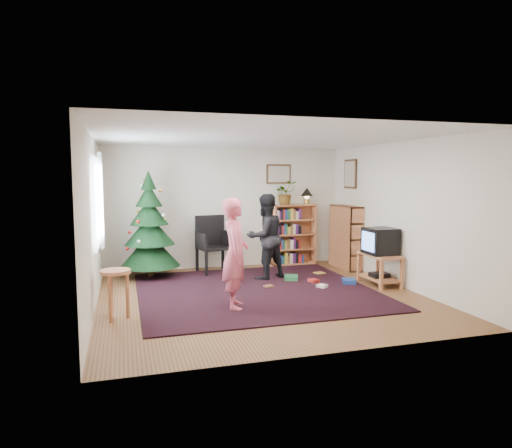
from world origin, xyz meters
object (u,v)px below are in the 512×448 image
object	(u,v)px
bookshelf_back	(294,234)
bookshelf_right	(346,236)
christmas_tree	(150,233)
stool	(116,281)
table_lamp	(307,193)
armchair	(214,241)
tv_stand	(380,267)
potted_plant	(285,193)
picture_back	(279,174)
person_standing	(235,254)
picture_right	(350,174)
person_by_chair	(265,237)
crt_tv	(380,241)

from	to	relation	value
bookshelf_back	bookshelf_right	xyz separation A→B (m)	(0.89, -0.70, 0.00)
christmas_tree	stool	world-z (taller)	christmas_tree
table_lamp	armchair	bearing A→B (deg)	-172.34
tv_stand	potted_plant	size ratio (longest dim) A/B	1.62
armchair	potted_plant	world-z (taller)	potted_plant
christmas_tree	armchair	xyz separation A→B (m)	(1.25, 0.18, -0.23)
picture_back	person_standing	xyz separation A→B (m)	(-1.70, -3.02, -1.15)
stool	person_standing	size ratio (longest dim) A/B	0.42
picture_right	armchair	bearing A→B (deg)	173.85
christmas_tree	person_by_chair	size ratio (longest dim) A/B	1.27
potted_plant	person_by_chair	bearing A→B (deg)	-124.31
stool	picture_back	bearing A→B (deg)	42.51
picture_right	christmas_tree	distance (m)	4.24
potted_plant	picture_right	bearing A→B (deg)	-25.74
picture_back	crt_tv	size ratio (longest dim) A/B	1.05
stool	table_lamp	bearing A→B (deg)	36.61
picture_right	person_standing	bearing A→B (deg)	-142.78
crt_tv	table_lamp	size ratio (longest dim) A/B	1.48
table_lamp	tv_stand	bearing A→B (deg)	-78.06
christmas_tree	person_by_chair	world-z (taller)	christmas_tree
crt_tv	person_by_chair	size ratio (longest dim) A/B	0.33
person_standing	crt_tv	bearing A→B (deg)	-63.06
bookshelf_right	stool	size ratio (longest dim) A/B	1.95
picture_right	potted_plant	size ratio (longest dim) A/B	1.19
christmas_tree	potted_plant	world-z (taller)	christmas_tree
tv_stand	crt_tv	xyz separation A→B (m)	(-0.00, 0.00, 0.46)
tv_stand	armchair	bearing A→B (deg)	143.23
picture_back	stool	world-z (taller)	picture_back
christmas_tree	person_standing	distance (m)	2.65
christmas_tree	armchair	bearing A→B (deg)	8.22
picture_right	bookshelf_right	xyz separation A→B (m)	(-0.14, -0.11, -1.29)
person_by_chair	potted_plant	size ratio (longest dim) A/B	3.14
tv_stand	person_standing	distance (m)	2.89
picture_back	tv_stand	xyz separation A→B (m)	(1.07, -2.35, -1.63)
stool	person_by_chair	world-z (taller)	person_by_chair
picture_back	armchair	distance (m)	2.06
picture_right	bookshelf_right	bearing A→B (deg)	-142.00
potted_plant	stool	bearing A→B (deg)	-139.61
crt_tv	person_standing	world-z (taller)	person_standing
table_lamp	bookshelf_back	bearing A→B (deg)	180.00
armchair	person_standing	xyz separation A→B (m)	(-0.19, -2.60, 0.19)
bookshelf_right	person_by_chair	bearing A→B (deg)	104.98
person_standing	picture_right	bearing A→B (deg)	-39.51
person_by_chair	potted_plant	bearing A→B (deg)	-143.20
picture_right	armchair	world-z (taller)	picture_right
picture_right	crt_tv	distance (m)	2.02
bookshelf_back	person_standing	world-z (taller)	person_standing
person_standing	potted_plant	distance (m)	3.49
person_by_chair	table_lamp	distance (m)	1.94
picture_right	tv_stand	bearing A→B (deg)	-98.92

